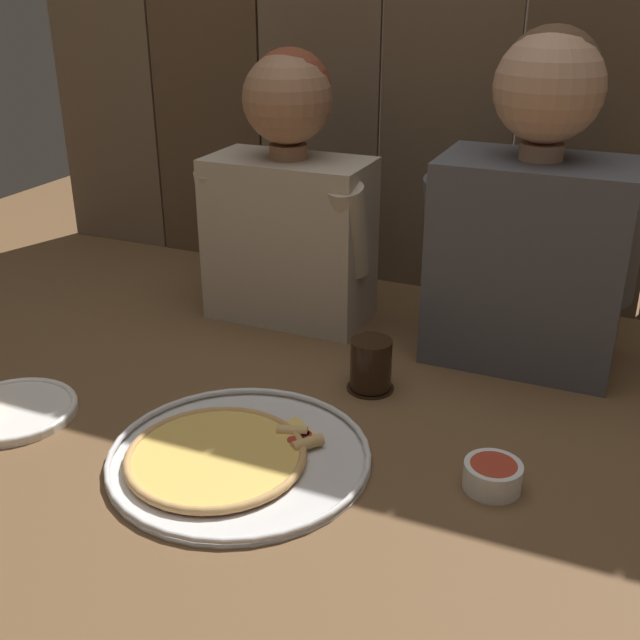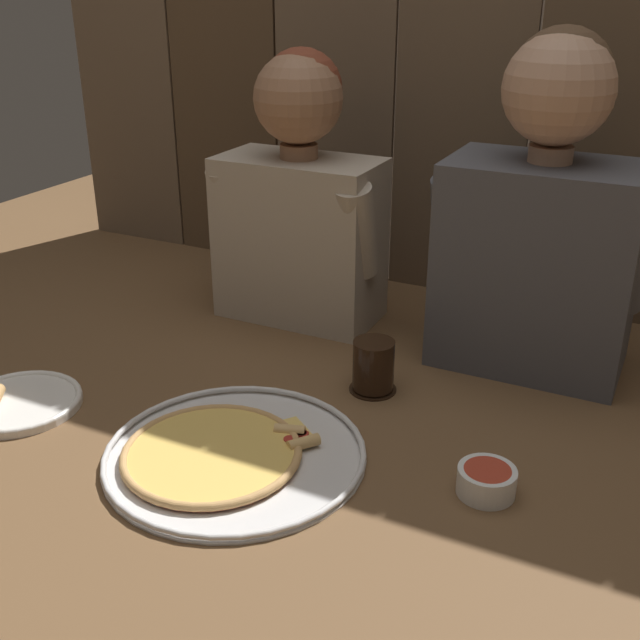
# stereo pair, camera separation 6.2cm
# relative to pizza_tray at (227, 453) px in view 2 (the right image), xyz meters

# --- Properties ---
(ground_plane) EXTENTS (3.20, 3.20, 0.00)m
(ground_plane) POSITION_rel_pizza_tray_xyz_m (0.10, 0.09, -0.01)
(ground_plane) COLOR brown
(pizza_tray) EXTENTS (0.42, 0.42, 0.03)m
(pizza_tray) POSITION_rel_pizza_tray_xyz_m (0.00, 0.00, 0.00)
(pizza_tray) COLOR silver
(pizza_tray) RESTS_ON ground
(dinner_plate) EXTENTS (0.22, 0.22, 0.03)m
(dinner_plate) POSITION_rel_pizza_tray_xyz_m (-0.42, -0.03, -0.00)
(dinner_plate) COLOR white
(dinner_plate) RESTS_ON ground
(drinking_glass) EXTENTS (0.09, 0.09, 0.10)m
(drinking_glass) POSITION_rel_pizza_tray_xyz_m (0.12, 0.31, 0.04)
(drinking_glass) COLOR black
(drinking_glass) RESTS_ON ground
(dipping_bowl) EXTENTS (0.09, 0.09, 0.04)m
(dipping_bowl) POSITION_rel_pizza_tray_xyz_m (0.40, 0.09, 0.01)
(dipping_bowl) COLOR white
(dipping_bowl) RESTS_ON ground
(diner_left) EXTENTS (0.38, 0.20, 0.58)m
(diner_left) POSITION_rel_pizza_tray_xyz_m (-0.16, 0.56, 0.27)
(diner_left) COLOR #B2A38E
(diner_left) RESTS_ON ground
(diner_right) EXTENTS (0.40, 0.23, 0.64)m
(diner_right) POSITION_rel_pizza_tray_xyz_m (0.35, 0.56, 0.29)
(diner_right) COLOR #4C4C51
(diner_right) RESTS_ON ground
(wooden_backdrop_wall) EXTENTS (2.19, 0.03, 1.29)m
(wooden_backdrop_wall) POSITION_rel_pizza_tray_xyz_m (0.10, 0.86, 0.63)
(wooden_backdrop_wall) COLOR brown
(wooden_backdrop_wall) RESTS_ON ground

